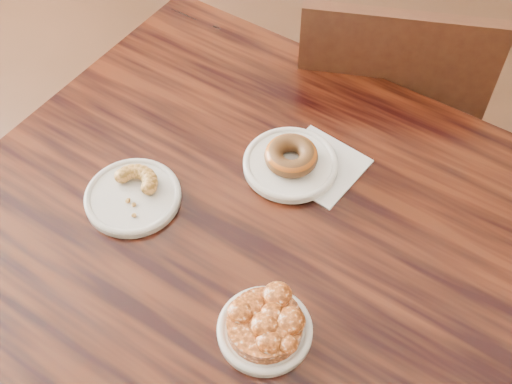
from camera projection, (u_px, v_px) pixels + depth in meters
The scene contains 10 objects.
floor at pixel (208, 352), 1.74m from camera, with size 5.00×5.00×0.00m, color black.
cafe_table at pixel (236, 331), 1.38m from camera, with size 0.97×0.97×0.75m, color black.
chair_far at pixel (377, 116), 1.66m from camera, with size 0.44×0.44×0.90m, color black, non-canonical shape.
napkin at pixel (320, 166), 1.17m from camera, with size 0.14×0.14×0.00m, color white.
plate_donut at pixel (291, 164), 1.16m from camera, with size 0.17×0.17×0.01m, color white.
plate_cruller at pixel (133, 197), 1.12m from camera, with size 0.17×0.17×0.01m, color silver.
plate_fritter at pixel (265, 330), 0.96m from camera, with size 0.14×0.14×0.01m, color white.
glazed_donut at pixel (291, 156), 1.14m from camera, with size 0.10×0.10×0.03m, color #9B3B16.
apple_fritter at pixel (265, 323), 0.95m from camera, with size 0.16×0.16×0.04m, color #441B07, non-canonical shape.
cruller_fragment at pixel (131, 191), 1.10m from camera, with size 0.09×0.09×0.03m, color brown, non-canonical shape.
Camera 1 is at (0.44, -0.58, 1.65)m, focal length 45.00 mm.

